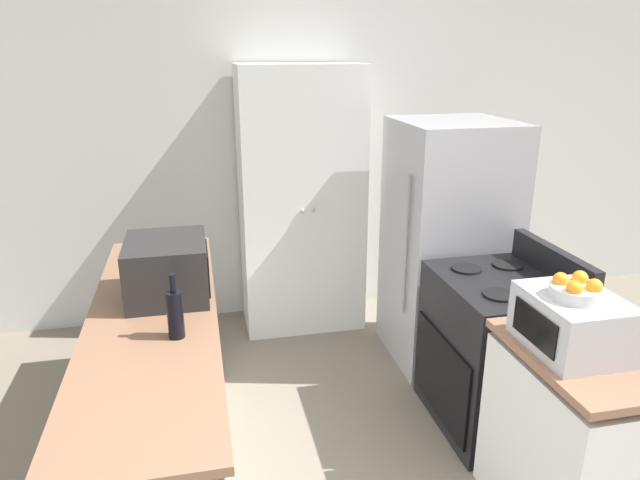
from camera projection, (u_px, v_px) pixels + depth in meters
name	position (u px, v px, depth m)	size (l,w,h in m)	color
wall_back	(282.00, 154.00, 4.44)	(7.00, 0.06, 2.60)	silver
counter_left	(161.00, 398.00, 2.83)	(0.60, 2.24, 0.89)	silver
counter_right	(580.00, 443.00, 2.51)	(0.60, 0.74, 0.89)	silver
pantry_cabinet	(301.00, 201.00, 4.28)	(0.90, 0.53, 1.98)	silver
stove	(496.00, 351.00, 3.23)	(0.66, 0.77, 1.05)	black
refrigerator	(447.00, 244.00, 3.86)	(0.75, 0.75, 1.65)	#A3A3A8
microwave	(167.00, 268.00, 2.85)	(0.40, 0.46, 0.29)	black
wine_bottle	(175.00, 313.00, 2.44)	(0.07, 0.07, 0.29)	black
toaster_oven	(572.00, 323.00, 2.34)	(0.34, 0.42, 0.24)	#B2B2B7
fruit_bowl	(576.00, 289.00, 2.28)	(0.21, 0.21, 0.09)	silver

